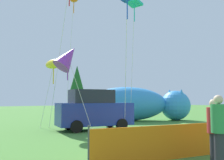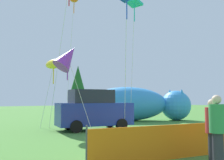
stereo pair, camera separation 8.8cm
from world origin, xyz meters
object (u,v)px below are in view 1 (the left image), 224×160
(inflatable_cat, at_px, (137,105))
(spectator_in_grey_shirt, at_px, (214,128))
(spectator_in_white_shirt, at_px, (219,128))
(kite_yellow_hero, at_px, (54,64))
(parked_car, at_px, (94,110))
(folding_chair, at_px, (214,123))
(kite_purple_delta, at_px, (68,57))
(kite_teal_diamond, at_px, (134,5))

(inflatable_cat, distance_m, spectator_in_grey_shirt, 14.10)
(spectator_in_white_shirt, xyz_separation_m, kite_yellow_hero, (0.35, 11.47, 3.03))
(parked_car, relative_size, spectator_in_grey_shirt, 2.58)
(folding_chair, xyz_separation_m, spectator_in_grey_shirt, (-6.05, -3.62, 0.46))
(spectator_in_grey_shirt, xyz_separation_m, kite_purple_delta, (-0.16, 8.63, 3.16))
(spectator_in_white_shirt, distance_m, kite_yellow_hero, 11.87)
(folding_chair, bearing_deg, parked_car, 103.19)
(folding_chair, relative_size, spectator_in_grey_shirt, 0.51)
(spectator_in_grey_shirt, height_order, kite_yellow_hero, kite_yellow_hero)
(parked_car, relative_size, kite_teal_diamond, 0.54)
(spectator_in_white_shirt, relative_size, kite_teal_diamond, 0.22)
(inflatable_cat, distance_m, kite_teal_diamond, 8.25)
(spectator_in_white_shirt, bearing_deg, spectator_in_grey_shirt, 50.44)
(parked_car, distance_m, inflatable_cat, 7.08)
(spectator_in_grey_shirt, relative_size, kite_purple_delta, 0.36)
(spectator_in_white_shirt, bearing_deg, kite_yellow_hero, 88.27)
(folding_chair, xyz_separation_m, kite_purple_delta, (-6.21, 5.01, 3.62))
(spectator_in_white_shirt, bearing_deg, parked_car, 78.70)
(spectator_in_grey_shirt, xyz_separation_m, kite_yellow_hero, (0.12, 11.20, 3.09))
(parked_car, height_order, inflatable_cat, inflatable_cat)
(kite_purple_delta, height_order, kite_yellow_hero, kite_purple_delta)
(inflatable_cat, height_order, kite_yellow_hero, kite_yellow_hero)
(kite_purple_delta, distance_m, kite_teal_diamond, 6.38)
(inflatable_cat, relative_size, kite_purple_delta, 1.73)
(parked_car, bearing_deg, kite_purple_delta, -170.42)
(spectator_in_grey_shirt, relative_size, kite_yellow_hero, 0.40)
(kite_purple_delta, bearing_deg, spectator_in_grey_shirt, -88.93)
(parked_car, bearing_deg, kite_teal_diamond, 11.20)
(kite_teal_diamond, bearing_deg, parked_car, 178.91)
(spectator_in_grey_shirt, distance_m, kite_teal_diamond, 12.13)
(kite_yellow_hero, bearing_deg, parked_car, -61.80)
(spectator_in_grey_shirt, height_order, spectator_in_white_shirt, spectator_in_white_shirt)
(spectator_in_white_shirt, bearing_deg, inflatable_cat, 55.89)
(folding_chair, xyz_separation_m, kite_yellow_hero, (-5.93, 7.57, 3.55))
(parked_car, xyz_separation_m, inflatable_cat, (6.34, 3.14, 0.16))
(folding_chair, distance_m, spectator_in_grey_shirt, 7.07)
(parked_car, bearing_deg, folding_chair, -35.23)
(spectator_in_white_shirt, xyz_separation_m, kite_teal_diamond, (4.97, 8.76, 7.19))
(spectator_in_grey_shirt, xyz_separation_m, spectator_in_white_shirt, (-0.23, -0.27, 0.06))
(inflatable_cat, distance_m, spectator_in_white_shirt, 14.46)
(folding_chair, relative_size, inflatable_cat, 0.10)
(kite_teal_diamond, distance_m, kite_yellow_hero, 6.78)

